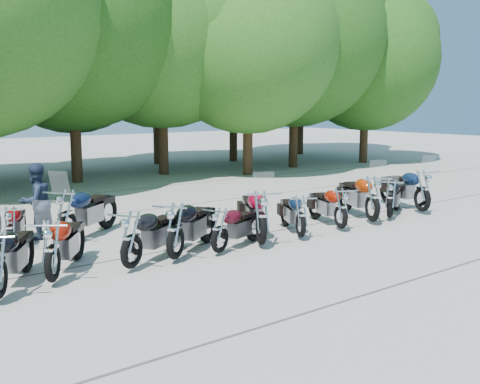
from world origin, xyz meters
TOP-DOWN VIEW (x-y plane):
  - ground at (0.00, 0.00)m, footprint 90.00×90.00m
  - tree_4 at (0.54, 13.09)m, footprint 9.13×9.13m
  - tree_5 at (4.61, 13.20)m, footprint 9.04×9.04m
  - tree_6 at (7.55, 10.82)m, footprint 8.00×8.00m
  - tree_7 at (11.20, 11.78)m, footprint 8.79×8.79m
  - tree_8 at (15.83, 11.20)m, footprint 7.53×7.53m
  - tree_12 at (1.80, 16.47)m, footprint 7.88×7.88m
  - tree_13 at (6.69, 17.47)m, footprint 8.31×8.31m
  - tree_14 at (10.68, 16.09)m, footprint 8.02×8.02m
  - tree_15 at (16.61, 17.02)m, footprint 9.67×9.67m
  - motorcycle_1 at (-4.77, 0.65)m, footprint 1.92×2.29m
  - motorcycle_2 at (-3.30, 0.57)m, footprint 2.35×1.76m
  - motorcycle_3 at (-2.32, 0.59)m, footprint 2.41×1.98m
  - motorcycle_4 at (-1.31, 0.49)m, footprint 2.11×1.31m
  - motorcycle_5 at (-0.22, 0.44)m, footprint 1.93×2.62m
  - motorcycle_6 at (0.99, 0.45)m, footprint 1.56×2.15m
  - motorcycle_7 at (2.42, 0.52)m, footprint 1.38×2.25m
  - motorcycle_8 at (3.66, 0.55)m, footprint 1.83×2.66m
  - motorcycle_9 at (4.47, 0.59)m, footprint 2.26×1.73m
  - motorcycle_10 at (5.95, 0.61)m, footprint 1.63×2.66m
  - motorcycle_12 at (-4.75, 3.27)m, footprint 1.39×2.10m
  - motorcycle_13 at (-3.57, 3.21)m, footprint 2.50×2.17m
  - rider_1 at (-3.87, 4.31)m, footprint 1.05×0.94m

SIDE VIEW (x-z plane):
  - ground at x=0.00m, z-range 0.00..0.00m
  - motorcycle_4 at x=-1.31m, z-range 0.00..1.14m
  - motorcycle_12 at x=-4.75m, z-range 0.00..1.15m
  - motorcycle_6 at x=0.99m, z-range 0.00..1.19m
  - motorcycle_7 at x=2.42m, z-range 0.00..1.22m
  - motorcycle_9 at x=4.47m, z-range 0.00..1.26m
  - motorcycle_2 at x=-3.30m, z-range 0.00..1.31m
  - motorcycle_1 at x=-4.77m, z-range 0.00..1.31m
  - motorcycle_3 at x=-2.32m, z-range 0.00..1.37m
  - motorcycle_13 at x=-3.57m, z-range 0.00..1.44m
  - motorcycle_10 at x=5.95m, z-range 0.00..1.44m
  - motorcycle_5 at x=-0.22m, z-range 0.00..1.45m
  - motorcycle_8 at x=3.66m, z-range 0.00..1.46m
  - rider_1 at x=-3.87m, z-range 0.00..1.79m
  - tree_8 at x=15.83m, z-range 0.85..10.10m
  - tree_12 at x=1.80m, z-range 0.89..10.56m
  - tree_6 at x=7.55m, z-range 0.90..10.72m
  - tree_14 at x=10.68m, z-range 0.91..10.75m
  - tree_13 at x=6.69m, z-range 0.94..11.14m
  - tree_7 at x=11.20m, z-range 0.99..11.79m
  - tree_5 at x=4.61m, z-range 1.02..12.12m
  - tree_4 at x=0.54m, z-range 1.03..12.24m
  - tree_15 at x=16.61m, z-range 1.09..12.96m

